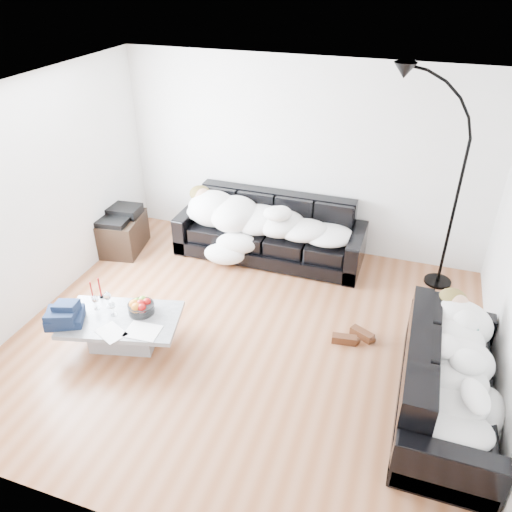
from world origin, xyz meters
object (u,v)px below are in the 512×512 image
(fruit_bowl, at_px, (141,306))
(candle_right, at_px, (100,288))
(av_cabinet, at_px, (123,234))
(floor_lamp, at_px, (456,200))
(sofa_right, at_px, (451,379))
(candle_left, at_px, (92,291))
(wine_glass_a, at_px, (108,300))
(wine_glass_b, at_px, (96,302))
(sofa_back, at_px, (270,229))
(sleeper_back, at_px, (269,216))
(stereo, at_px, (120,214))
(sleeper_right, at_px, (456,360))
(coffee_table, at_px, (123,331))
(wine_glass_c, at_px, (113,309))
(shoes, at_px, (353,336))

(fruit_bowl, relative_size, candle_right, 1.09)
(av_cabinet, height_order, floor_lamp, floor_lamp)
(sofa_right, distance_m, av_cabinet, 4.67)
(candle_left, bearing_deg, candle_right, 36.24)
(wine_glass_a, distance_m, candle_right, 0.22)
(wine_glass_b, xyz_separation_m, av_cabinet, (-0.75, 1.72, -0.19))
(fruit_bowl, xyz_separation_m, candle_right, (-0.56, 0.09, 0.04))
(sofa_back, distance_m, wine_glass_a, 2.44)
(sofa_back, bearing_deg, floor_lamp, 1.62)
(sleeper_back, height_order, floor_lamp, floor_lamp)
(sofa_back, height_order, wine_glass_b, sofa_back)
(wine_glass_b, distance_m, stereo, 1.88)
(sleeper_right, relative_size, coffee_table, 1.38)
(sleeper_right, bearing_deg, floor_lamp, 2.84)
(fruit_bowl, relative_size, av_cabinet, 0.39)
(sofa_back, relative_size, av_cabinet, 3.52)
(floor_lamp, bearing_deg, wine_glass_b, -170.61)
(floor_lamp, bearing_deg, wine_glass_c, -168.37)
(sleeper_back, xyz_separation_m, wine_glass_a, (-1.16, -2.09, -0.19))
(sleeper_right, xyz_separation_m, coffee_table, (-3.30, -0.15, -0.45))
(sleeper_right, height_order, wine_glass_a, sleeper_right)
(sleeper_back, height_order, shoes, sleeper_back)
(candle_left, bearing_deg, sleeper_back, 55.18)
(coffee_table, xyz_separation_m, stereo, (-1.08, 1.77, 0.39))
(shoes, bearing_deg, av_cabinet, 168.94)
(wine_glass_c, relative_size, stereo, 0.37)
(shoes, bearing_deg, floor_lamp, 63.97)
(sofa_back, relative_size, stereo, 5.79)
(fruit_bowl, bearing_deg, wine_glass_c, -151.59)
(sofa_back, xyz_separation_m, sofa_right, (2.37, -2.12, -0.02))
(coffee_table, bearing_deg, candle_left, 157.74)
(sleeper_right, distance_m, stereo, 4.67)
(wine_glass_a, bearing_deg, floor_lamp, 32.87)
(sleeper_back, bearing_deg, wine_glass_b, -120.20)
(sofa_right, height_order, candle_left, sofa_right)
(wine_glass_c, height_order, floor_lamp, floor_lamp)
(wine_glass_a, xyz_separation_m, floor_lamp, (3.42, 2.21, 0.72))
(coffee_table, height_order, wine_glass_c, wine_glass_c)
(shoes, bearing_deg, candle_right, -163.59)
(sofa_back, xyz_separation_m, floor_lamp, (2.26, 0.06, 0.75))
(sleeper_back, distance_m, wine_glass_a, 2.40)
(candle_right, bearing_deg, av_cabinet, 113.94)
(sofa_right, xyz_separation_m, av_cabinet, (-4.38, 1.62, -0.15))
(candle_right, xyz_separation_m, floor_lamp, (3.60, 2.08, 0.68))
(sleeper_right, xyz_separation_m, wine_glass_a, (-3.53, -0.02, -0.18))
(fruit_bowl, relative_size, stereo, 0.64)
(wine_glass_a, distance_m, candle_left, 0.26)
(fruit_bowl, bearing_deg, wine_glass_a, -175.55)
(sofa_right, height_order, fruit_bowl, sofa_right)
(shoes, xyz_separation_m, stereo, (-3.42, 0.92, 0.51))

